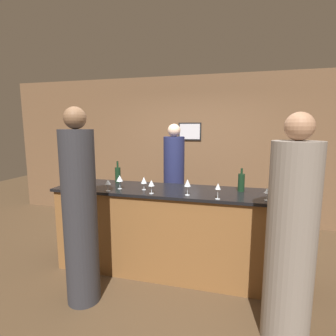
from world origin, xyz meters
name	(u,v)px	position (x,y,z in m)	size (l,w,h in m)	color
ground_plane	(171,270)	(0.00, 0.00, 0.00)	(14.00, 14.00, 0.00)	#4C3823
back_wall	(196,150)	(0.00, 2.03, 1.40)	(8.00, 0.08, 2.80)	brown
bar_counter	(171,231)	(0.00, 0.00, 0.54)	(2.92, 0.71, 1.08)	brown
bartender	(174,189)	(-0.15, 0.81, 0.88)	(0.32, 0.32, 1.88)	#1E234C
guest_0	(80,214)	(-0.76, -0.79, 0.95)	(0.34, 0.34, 2.03)	#2D2D33
guest_1	(291,241)	(1.23, -0.81, 0.90)	(0.40, 0.40, 1.95)	gray
wine_bottle_0	(118,174)	(-0.82, 0.24, 1.19)	(0.08, 0.08, 0.29)	black
wine_bottle_1	(241,182)	(0.83, 0.12, 1.19)	(0.08, 0.08, 0.28)	black
wine_glass_0	(84,179)	(-1.05, -0.23, 1.19)	(0.08, 0.08, 0.16)	silver
wine_glass_1	(218,187)	(0.59, -0.30, 1.21)	(0.06, 0.06, 0.17)	silver
wine_glass_2	(188,183)	(0.25, -0.22, 1.21)	(0.08, 0.08, 0.18)	silver
wine_glass_3	(120,179)	(-0.62, -0.13, 1.20)	(0.08, 0.08, 0.17)	silver
wine_glass_4	(108,182)	(-0.71, -0.27, 1.18)	(0.07, 0.07, 0.14)	silver
wine_glass_5	(151,183)	(-0.17, -0.25, 1.19)	(0.07, 0.07, 0.16)	silver
wine_glass_6	(268,191)	(1.09, -0.22, 1.18)	(0.07, 0.07, 0.14)	silver
wine_glass_7	(144,180)	(-0.31, -0.10, 1.19)	(0.07, 0.07, 0.16)	silver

